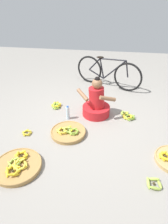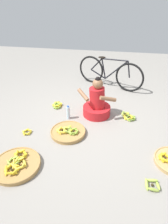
{
  "view_description": "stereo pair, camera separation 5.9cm",
  "coord_description": "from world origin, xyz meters",
  "px_view_note": "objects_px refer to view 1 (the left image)",
  "views": [
    {
      "loc": [
        0.41,
        -2.81,
        2.02
      ],
      "look_at": [
        0.0,
        -0.2,
        0.35
      ],
      "focal_mm": 30.56,
      "sensor_mm": 36.0,
      "label": 1
    },
    {
      "loc": [
        0.47,
        -2.8,
        2.02
      ],
      "look_at": [
        0.0,
        -0.2,
        0.35
      ],
      "focal_mm": 30.56,
      "sensor_mm": 36.0,
      "label": 2
    }
  ],
  "objects_px": {
    "loose_bananas_front_left": "(154,184)",
    "water_bottle": "(68,113)",
    "loose_bananas_front_center": "(127,116)",
    "loose_bananas_back_left": "(27,133)",
    "loose_bananas_back_right": "(56,105)",
    "vendor_woman_front": "(96,103)",
    "bicycle_leaning": "(108,73)",
    "banana_basket_mid_right": "(18,166)",
    "banana_basket_mid_left": "(68,132)"
  },
  "relations": [
    {
      "from": "loose_bananas_front_center",
      "to": "loose_bananas_front_left",
      "type": "bearing_deg",
      "value": -79.63
    },
    {
      "from": "loose_bananas_front_left",
      "to": "vendor_woman_front",
      "type": "bearing_deg",
      "value": 120.37
    },
    {
      "from": "loose_bananas_front_left",
      "to": "water_bottle",
      "type": "bearing_deg",
      "value": 137.4
    },
    {
      "from": "bicycle_leaning",
      "to": "loose_bananas_front_center",
      "type": "distance_m",
      "value": 1.46
    },
    {
      "from": "banana_basket_mid_right",
      "to": "loose_bananas_front_center",
      "type": "bearing_deg",
      "value": 44.85
    },
    {
      "from": "loose_bananas_back_left",
      "to": "loose_bananas_front_center",
      "type": "bearing_deg",
      "value": 25.07
    },
    {
      "from": "loose_bananas_front_center",
      "to": "loose_bananas_back_left",
      "type": "bearing_deg",
      "value": -154.93
    },
    {
      "from": "vendor_woman_front",
      "to": "water_bottle",
      "type": "bearing_deg",
      "value": -155.81
    },
    {
      "from": "bicycle_leaning",
      "to": "banana_basket_mid_left",
      "type": "bearing_deg",
      "value": -104.6
    },
    {
      "from": "loose_bananas_front_center",
      "to": "water_bottle",
      "type": "xyz_separation_m",
      "value": [
        -1.1,
        -0.23,
        0.1
      ]
    },
    {
      "from": "loose_bananas_back_right",
      "to": "water_bottle",
      "type": "bearing_deg",
      "value": -49.34
    },
    {
      "from": "banana_basket_mid_left",
      "to": "water_bottle",
      "type": "height_order",
      "value": "water_bottle"
    },
    {
      "from": "banana_basket_mid_left",
      "to": "loose_bananas_back_right",
      "type": "distance_m",
      "value": 0.95
    },
    {
      "from": "water_bottle",
      "to": "bicycle_leaning",
      "type": "bearing_deg",
      "value": 68.07
    },
    {
      "from": "bicycle_leaning",
      "to": "water_bottle",
      "type": "xyz_separation_m",
      "value": [
        -0.63,
        -1.58,
        -0.23
      ]
    },
    {
      "from": "bicycle_leaning",
      "to": "banana_basket_mid_right",
      "type": "xyz_separation_m",
      "value": [
        -1.04,
        -2.84,
        -0.32
      ]
    },
    {
      "from": "banana_basket_mid_right",
      "to": "loose_bananas_back_left",
      "type": "bearing_deg",
      "value": 103.98
    },
    {
      "from": "bicycle_leaning",
      "to": "loose_bananas_back_left",
      "type": "height_order",
      "value": "bicycle_leaning"
    },
    {
      "from": "loose_bananas_front_center",
      "to": "loose_bananas_back_right",
      "type": "xyz_separation_m",
      "value": [
        -1.44,
        0.16,
        -0.0
      ]
    },
    {
      "from": "banana_basket_mid_left",
      "to": "loose_bananas_front_left",
      "type": "height_order",
      "value": "banana_basket_mid_left"
    },
    {
      "from": "vendor_woman_front",
      "to": "bicycle_leaning",
      "type": "height_order",
      "value": "vendor_woman_front"
    },
    {
      "from": "loose_bananas_front_left",
      "to": "water_bottle",
      "type": "distance_m",
      "value": 1.87
    },
    {
      "from": "loose_bananas_front_left",
      "to": "loose_bananas_back_right",
      "type": "bearing_deg",
      "value": 135.94
    },
    {
      "from": "vendor_woman_front",
      "to": "loose_bananas_back_right",
      "type": "bearing_deg",
      "value": 168.61
    },
    {
      "from": "water_bottle",
      "to": "loose_bananas_front_center",
      "type": "bearing_deg",
      "value": 11.92
    },
    {
      "from": "banana_basket_mid_right",
      "to": "loose_bananas_front_center",
      "type": "height_order",
      "value": "banana_basket_mid_right"
    },
    {
      "from": "loose_bananas_front_center",
      "to": "water_bottle",
      "type": "height_order",
      "value": "water_bottle"
    },
    {
      "from": "banana_basket_mid_right",
      "to": "banana_basket_mid_left",
      "type": "relative_size",
      "value": 1.11
    },
    {
      "from": "loose_bananas_back_left",
      "to": "water_bottle",
      "type": "distance_m",
      "value": 0.81
    },
    {
      "from": "loose_bananas_back_left",
      "to": "loose_bananas_back_right",
      "type": "relative_size",
      "value": 0.64
    },
    {
      "from": "loose_bananas_back_right",
      "to": "water_bottle",
      "type": "height_order",
      "value": "water_bottle"
    },
    {
      "from": "banana_basket_mid_left",
      "to": "loose_bananas_back_left",
      "type": "xyz_separation_m",
      "value": [
        -0.69,
        -0.11,
        -0.02
      ]
    },
    {
      "from": "banana_basket_mid_left",
      "to": "bicycle_leaning",
      "type": "bearing_deg",
      "value": 75.4
    },
    {
      "from": "loose_bananas_front_center",
      "to": "loose_bananas_back_right",
      "type": "height_order",
      "value": "loose_bananas_back_right"
    },
    {
      "from": "banana_basket_mid_right",
      "to": "loose_bananas_front_center",
      "type": "xyz_separation_m",
      "value": [
        1.5,
        1.49,
        -0.01
      ]
    },
    {
      "from": "water_bottle",
      "to": "loose_bananas_back_left",
      "type": "bearing_deg",
      "value": -136.36
    },
    {
      "from": "banana_basket_mid_right",
      "to": "loose_bananas_front_left",
      "type": "bearing_deg",
      "value": 0.06
    },
    {
      "from": "vendor_woman_front",
      "to": "loose_bananas_front_center",
      "type": "height_order",
      "value": "vendor_woman_front"
    },
    {
      "from": "banana_basket_mid_left",
      "to": "loose_bananas_front_center",
      "type": "distance_m",
      "value": 1.2
    },
    {
      "from": "banana_basket_mid_right",
      "to": "loose_bananas_back_left",
      "type": "relative_size",
      "value": 3.46
    },
    {
      "from": "vendor_woman_front",
      "to": "bicycle_leaning",
      "type": "relative_size",
      "value": 0.48
    },
    {
      "from": "banana_basket_mid_left",
      "to": "banana_basket_mid_right",
      "type": "bearing_deg",
      "value": -122.12
    },
    {
      "from": "bicycle_leaning",
      "to": "loose_bananas_front_center",
      "type": "bearing_deg",
      "value": -70.96
    },
    {
      "from": "loose_bananas_front_center",
      "to": "water_bottle",
      "type": "bearing_deg",
      "value": -168.08
    },
    {
      "from": "bicycle_leaning",
      "to": "banana_basket_mid_left",
      "type": "distance_m",
      "value": 2.11
    },
    {
      "from": "banana_basket_mid_right",
      "to": "banana_basket_mid_left",
      "type": "bearing_deg",
      "value": 57.88
    },
    {
      "from": "vendor_woman_front",
      "to": "loose_bananas_front_left",
      "type": "height_order",
      "value": "vendor_woman_front"
    },
    {
      "from": "loose_bananas_back_left",
      "to": "water_bottle",
      "type": "relative_size",
      "value": 0.69
    },
    {
      "from": "banana_basket_mid_right",
      "to": "water_bottle",
      "type": "distance_m",
      "value": 1.33
    },
    {
      "from": "loose_bananas_front_left",
      "to": "loose_bananas_back_right",
      "type": "relative_size",
      "value": 0.65
    }
  ]
}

